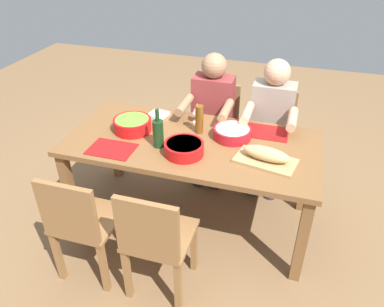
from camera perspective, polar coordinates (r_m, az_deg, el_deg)
ground_plane at (r=3.17m, az=-0.00°, el=-9.61°), size 8.00×8.00×0.00m
dining_table at (r=2.77m, az=-0.00°, el=0.45°), size 1.84×0.88×0.74m
chair_far_right at (r=2.52m, az=-16.51°, el=-9.98°), size 0.40×0.40×0.85m
chair_near_center at (r=3.50m, az=3.65°, el=4.42°), size 0.40×0.40×0.85m
diner_near_center at (r=3.24m, az=3.00°, el=6.30°), size 0.41×0.53×1.20m
chair_near_left at (r=3.43m, az=11.87°, el=3.17°), size 0.40×0.40×0.85m
diner_near_left at (r=3.17m, az=11.90°, el=4.99°), size 0.41×0.53×1.20m
chair_far_center at (r=2.32m, az=-5.62°, el=-12.83°), size 0.40×0.40×0.85m
serving_bowl_fruit at (r=2.55m, az=-1.29°, el=0.89°), size 0.27×0.27×0.09m
serving_bowl_pasta at (r=2.76m, az=6.15°, el=3.22°), size 0.28×0.28×0.08m
serving_bowl_salad at (r=2.87m, az=-9.07°, el=4.45°), size 0.29×0.29×0.10m
cutting_board at (r=2.54m, az=11.12°, el=-1.10°), size 0.44×0.29×0.02m
bread_loaf at (r=2.51m, az=11.25°, el=-0.05°), size 0.34×0.17×0.09m
wine_bottle at (r=2.62m, az=-5.17°, el=3.15°), size 0.08×0.08×0.29m
beer_bottle at (r=2.78m, az=1.13°, el=5.20°), size 0.06×0.06×0.22m
wine_glass at (r=2.93m, az=0.80°, el=6.78°), size 0.08×0.08×0.17m
placemat_far_right at (r=2.69m, az=-12.14°, el=0.67°), size 0.32×0.23×0.01m
placemat_near_left at (r=2.89m, az=11.30°, el=3.19°), size 0.32×0.23×0.01m
napkin_stack at (r=3.08m, az=-5.14°, el=5.92°), size 0.16×0.16×0.02m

